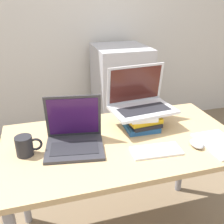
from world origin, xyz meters
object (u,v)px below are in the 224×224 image
laptop_left (74,137)px  laptop_on_books (140,101)px  mouse (197,144)px  notepad (220,144)px  book_stack (140,119)px  mug (25,146)px  wireless_keyboard (156,151)px  mini_fridge (120,94)px

laptop_left → laptop_on_books: 0.46m
mouse → notepad: bearing=-9.1°
book_stack → notepad: book_stack is taller
mouse → mug: (-0.88, 0.17, 0.04)m
laptop_left → mug: (-0.25, -0.02, -0.00)m
wireless_keyboard → mug: size_ratio=2.03×
notepad → mini_fridge: (-0.08, 1.50, -0.25)m
mug → laptop_on_books: bearing=13.1°
laptop_left → book_stack: laptop_left is taller
mouse → mini_fridge: 1.51m
laptop_on_books → book_stack: bearing=-111.0°
laptop_left → wireless_keyboard: bearing=-24.2°
mug → notepad: bearing=-11.0°
book_stack → laptop_on_books: laptop_on_books is taller
wireless_keyboard → mug: (-0.65, 0.16, 0.04)m
notepad → mouse: bearing=170.9°
mouse → mug: mug is taller
book_stack → laptop_on_books: size_ratio=0.70×
book_stack → wireless_keyboard: (-0.02, -0.30, -0.04)m
mouse → mug: 0.90m
mug → mini_fridge: 1.63m
mug → wireless_keyboard: bearing=-14.0°
laptop_on_books → wireless_keyboard: 0.36m
laptop_left → notepad: size_ratio=1.20×
mouse → mug: size_ratio=0.72×
wireless_keyboard → mouse: 0.23m
mouse → notepad: (0.13, -0.02, -0.01)m
book_stack → laptop_on_books: (0.01, 0.02, 0.11)m
wireless_keyboard → notepad: wireless_keyboard is taller
book_stack → laptop_on_books: 0.11m
laptop_left → mouse: size_ratio=3.53×
mouse → mini_fridge: bearing=88.0°
book_stack → notepad: (0.34, -0.33, -0.04)m
laptop_left → notepad: 0.79m
laptop_on_books → mini_fridge: bearing=77.8°
book_stack → mug: bearing=-168.5°
notepad → mini_fridge: 1.53m
laptop_left → laptop_on_books: laptop_on_books is taller
wireless_keyboard → mouse: (0.23, -0.01, 0.01)m
wireless_keyboard → laptop_left: bearing=155.8°
laptop_left → laptop_on_books: (0.43, 0.14, 0.10)m
book_stack → wireless_keyboard: size_ratio=1.04×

